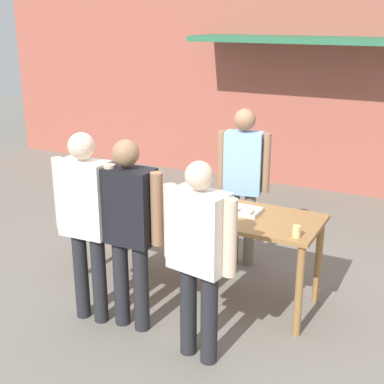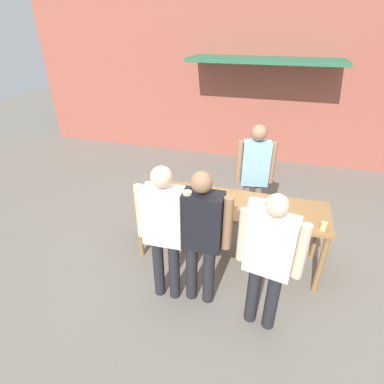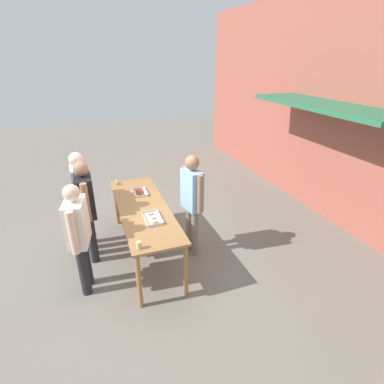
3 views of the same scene
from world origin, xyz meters
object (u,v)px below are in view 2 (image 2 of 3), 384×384
food_tray_sausages (192,194)px  person_server_behind_table (255,170)px  beer_cup (324,226)px  condiment_jar_mustard (143,199)px  person_customer_waiting_in_line (201,231)px  condiment_jar_ketchup (148,200)px  person_customer_with_cup (269,255)px  person_customer_holding_hotdog (164,226)px  food_tray_buns (266,205)px

food_tray_sausages → person_server_behind_table: bearing=42.9°
food_tray_sausages → beer_cup: beer_cup is taller
condiment_jar_mustard → person_customer_waiting_in_line: 1.15m
food_tray_sausages → condiment_jar_ketchup: 0.63m
condiment_jar_ketchup → beer_cup: size_ratio=0.65×
food_tray_sausages → condiment_jar_ketchup: size_ratio=5.87×
person_server_behind_table → condiment_jar_mustard: bearing=-152.8°
condiment_jar_mustard → condiment_jar_ketchup: (0.09, -0.00, 0.00)m
person_customer_with_cup → person_customer_holding_hotdog: bearing=5.9°
person_server_behind_table → person_customer_with_cup: (0.35, -1.81, -0.08)m
condiment_jar_mustard → condiment_jar_ketchup: size_ratio=1.00×
person_customer_waiting_in_line → food_tray_buns: bearing=-125.4°
person_customer_holding_hotdog → person_customer_waiting_in_line: 0.42m
person_customer_with_cup → person_customer_waiting_in_line: (-0.76, 0.14, 0.04)m
condiment_jar_mustard → person_customer_holding_hotdog: bearing=-48.3°
person_customer_waiting_in_line → condiment_jar_mustard: bearing=-31.4°
condiment_jar_mustard → person_customer_with_cup: size_ratio=0.04×
condiment_jar_mustard → beer_cup: beer_cup is taller
food_tray_sausages → person_customer_waiting_in_line: (0.39, -0.94, 0.10)m
food_tray_buns → person_customer_holding_hotdog: person_customer_holding_hotdog is taller
person_server_behind_table → person_customer_with_cup: person_server_behind_table is taller
condiment_jar_ketchup → person_customer_holding_hotdog: size_ratio=0.04×
food_tray_sausages → food_tray_buns: food_tray_buns is taller
food_tray_buns → person_customer_waiting_in_line: (-0.65, -0.94, 0.10)m
condiment_jar_ketchup → person_customer_holding_hotdog: person_customer_holding_hotdog is taller
food_tray_buns → person_server_behind_table: person_server_behind_table is taller
person_customer_holding_hotdog → beer_cup: bearing=-162.2°
condiment_jar_ketchup → person_customer_waiting_in_line: person_customer_waiting_in_line is taller
condiment_jar_mustard → condiment_jar_ketchup: 0.09m
food_tray_sausages → condiment_jar_mustard: 0.69m
food_tray_sausages → beer_cup: size_ratio=3.84×
food_tray_buns → condiment_jar_ketchup: (-1.55, -0.36, 0.02)m
food_tray_sausages → food_tray_buns: bearing=0.1°
food_tray_sausages → beer_cup: (1.72, -0.34, 0.04)m
person_server_behind_table → person_customer_waiting_in_line: size_ratio=1.02×
food_tray_sausages → person_server_behind_table: person_server_behind_table is taller
food_tray_sausages → person_customer_with_cup: bearing=-43.3°
beer_cup → person_customer_waiting_in_line: person_customer_waiting_in_line is taller
condiment_jar_mustard → person_customer_waiting_in_line: size_ratio=0.04×
condiment_jar_mustard → person_customer_waiting_in_line: (0.99, -0.58, 0.09)m
food_tray_sausages → person_customer_holding_hotdog: (-0.03, -1.00, 0.13)m
person_customer_with_cup → person_customer_waiting_in_line: 0.77m
food_tray_buns → person_server_behind_table: (-0.24, 0.73, 0.15)m
person_server_behind_table → beer_cup: bearing=-60.0°
person_server_behind_table → person_customer_waiting_in_line: 1.72m
person_customer_holding_hotdog → food_tray_sausages: bearing=-94.1°
food_tray_sausages → beer_cup: bearing=-11.3°
food_tray_sausages → person_customer_waiting_in_line: bearing=-67.5°
condiment_jar_ketchup → person_customer_with_cup: (1.66, -0.72, 0.05)m
person_server_behind_table → person_customer_holding_hotdog: bearing=-126.0°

